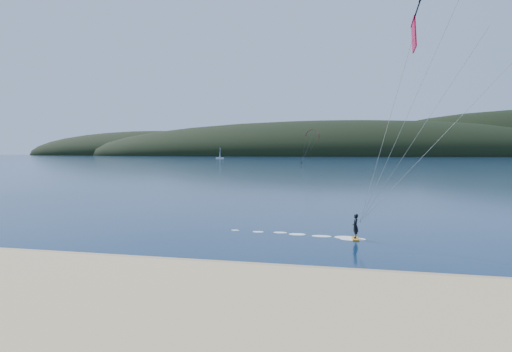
# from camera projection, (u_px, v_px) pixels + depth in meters

# --- Properties ---
(ground) EXTENTS (1800.00, 1800.00, 0.00)m
(ground) POSITION_uv_depth(u_px,v_px,m) (155.00, 287.00, 22.93)
(ground) COLOR #071C37
(ground) RESTS_ON ground
(wet_sand) EXTENTS (220.00, 2.50, 0.10)m
(wet_sand) POSITION_uv_depth(u_px,v_px,m) (189.00, 265.00, 27.29)
(wet_sand) COLOR #997E59
(wet_sand) RESTS_ON ground
(headland) EXTENTS (1200.00, 310.00, 140.00)m
(headland) POSITION_uv_depth(u_px,v_px,m) (364.00, 156.00, 745.65)
(headland) COLOR black
(headland) RESTS_ON ground
(kitesurfer_near) EXTENTS (22.97, 8.97, 17.04)m
(kitesurfer_near) POSITION_uv_depth(u_px,v_px,m) (483.00, 33.00, 27.38)
(kitesurfer_near) COLOR orange
(kitesurfer_near) RESTS_ON ground
(kitesurfer_far) EXTENTS (10.22, 7.29, 16.16)m
(kitesurfer_far) POSITION_uv_depth(u_px,v_px,m) (312.00, 137.00, 222.77)
(kitesurfer_far) COLOR orange
(kitesurfer_far) RESTS_ON ground
(sailboat) EXTENTS (7.94, 4.95, 11.05)m
(sailboat) POSITION_uv_depth(u_px,v_px,m) (220.00, 158.00, 448.31)
(sailboat) COLOR white
(sailboat) RESTS_ON ground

